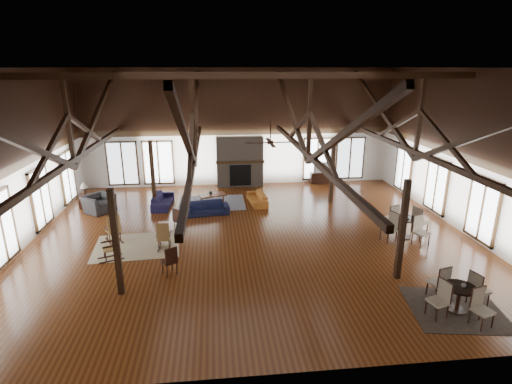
{
  "coord_description": "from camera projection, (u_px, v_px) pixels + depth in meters",
  "views": [
    {
      "loc": [
        -1.31,
        -13.61,
        6.03
      ],
      "look_at": [
        0.25,
        1.0,
        1.41
      ],
      "focal_mm": 28.0,
      "sensor_mm": 36.0,
      "label": 1
    }
  ],
  "objects": [
    {
      "name": "floor",
      "position": [
        252.0,
        236.0,
        14.85
      ],
      "size": [
        16.0,
        16.0,
        0.0
      ],
      "primitive_type": "plane",
      "color": "brown",
      "rests_on": "ground"
    },
    {
      "name": "ceiling",
      "position": [
        252.0,
        68.0,
        13.05
      ],
      "size": [
        16.0,
        14.0,
        0.02
      ],
      "primitive_type": "cube",
      "color": "black",
      "rests_on": "wall_back"
    },
    {
      "name": "wall_back",
      "position": [
        239.0,
        128.0,
        20.59
      ],
      "size": [
        16.0,
        0.02,
        6.0
      ],
      "primitive_type": "cube",
      "color": "white",
      "rests_on": "floor"
    },
    {
      "name": "wall_front",
      "position": [
        289.0,
        240.0,
        7.31
      ],
      "size": [
        16.0,
        0.02,
        6.0
      ],
      "primitive_type": "cube",
      "color": "white",
      "rests_on": "floor"
    },
    {
      "name": "wall_left",
      "position": [
        11.0,
        163.0,
        13.14
      ],
      "size": [
        0.02,
        14.0,
        6.0
      ],
      "primitive_type": "cube",
      "color": "white",
      "rests_on": "floor"
    },
    {
      "name": "wall_right",
      "position": [
        467.0,
        152.0,
        14.76
      ],
      "size": [
        0.02,
        14.0,
        6.0
      ],
      "primitive_type": "cube",
      "color": "white",
      "rests_on": "floor"
    },
    {
      "name": "roof_truss",
      "position": [
        252.0,
        128.0,
        13.64
      ],
      "size": [
        15.6,
        14.07,
        3.14
      ],
      "color": "black",
      "rests_on": "wall_back"
    },
    {
      "name": "post_grid",
      "position": [
        252.0,
        197.0,
        14.39
      ],
      "size": [
        8.16,
        7.16,
        3.05
      ],
      "color": "black",
      "rests_on": "floor"
    },
    {
      "name": "fireplace",
      "position": [
        240.0,
        162.0,
        20.79
      ],
      "size": [
        2.5,
        0.69,
        2.6
      ],
      "color": "#706355",
      "rests_on": "floor"
    },
    {
      "name": "ceiling_fan",
      "position": [
        270.0,
        141.0,
        12.83
      ],
      "size": [
        1.6,
        1.6,
        0.75
      ],
      "color": "black",
      "rests_on": "roof_truss"
    },
    {
      "name": "sofa_navy_front",
      "position": [
        207.0,
        208.0,
        17.0
      ],
      "size": [
        1.93,
        0.96,
        0.54
      ],
      "primitive_type": "imported",
      "rotation": [
        0.0,
        0.0,
        0.13
      ],
      "color": "#121633",
      "rests_on": "floor"
    },
    {
      "name": "sofa_navy_left",
      "position": [
        163.0,
        200.0,
        17.96
      ],
      "size": [
        1.96,
        0.86,
        0.56
      ],
      "primitive_type": "imported",
      "rotation": [
        0.0,
        0.0,
        1.51
      ],
      "color": "#171335",
      "rests_on": "floor"
    },
    {
      "name": "sofa_orange",
      "position": [
        257.0,
        198.0,
        18.35
      ],
      "size": [
        1.77,
        0.86,
        0.5
      ],
      "primitive_type": "imported",
      "rotation": [
        0.0,
        0.0,
        -1.46
      ],
      "color": "#AF6321",
      "rests_on": "floor"
    },
    {
      "name": "coffee_table",
      "position": [
        212.0,
        196.0,
        18.24
      ],
      "size": [
        1.31,
        0.93,
        0.46
      ],
      "rotation": [
        0.0,
        0.0,
        0.31
      ],
      "color": "brown",
      "rests_on": "floor"
    },
    {
      "name": "vase",
      "position": [
        211.0,
        192.0,
        18.26
      ],
      "size": [
        0.19,
        0.19,
        0.18
      ],
      "primitive_type": "imported",
      "rotation": [
        0.0,
        0.0,
        0.14
      ],
      "color": "#B2B2B2",
      "rests_on": "coffee_table"
    },
    {
      "name": "armchair",
      "position": [
        99.0,
        203.0,
        17.27
      ],
      "size": [
        1.5,
        1.53,
        0.75
      ],
      "primitive_type": "imported",
      "rotation": [
        0.0,
        0.0,
        0.92
      ],
      "color": "#2D2D2F",
      "rests_on": "floor"
    },
    {
      "name": "side_table_lamp",
      "position": [
        85.0,
        198.0,
        17.71
      ],
      "size": [
        0.47,
        0.47,
        1.21
      ],
      "color": "black",
      "rests_on": "floor"
    },
    {
      "name": "rocking_chair_a",
      "position": [
        114.0,
        230.0,
        14.22
      ],
      "size": [
        0.76,
        0.9,
        1.03
      ],
      "rotation": [
        0.0,
        0.0,
        0.51
      ],
      "color": "olive",
      "rests_on": "floor"
    },
    {
      "name": "rocking_chair_b",
      "position": [
        164.0,
        237.0,
        13.69
      ],
      "size": [
        0.42,
        0.75,
        0.97
      ],
      "rotation": [
        0.0,
        0.0,
        -0.0
      ],
      "color": "olive",
      "rests_on": "floor"
    },
    {
      "name": "rocking_chair_c",
      "position": [
        112.0,
        246.0,
        12.98
      ],
      "size": [
        0.87,
        0.67,
        1.0
      ],
      "rotation": [
        0.0,
        0.0,
        1.95
      ],
      "color": "olive",
      "rests_on": "floor"
    },
    {
      "name": "side_chair_a",
      "position": [
        178.0,
        218.0,
        15.06
      ],
      "size": [
        0.58,
        0.58,
        0.97
      ],
      "rotation": [
        0.0,
        0.0,
        -0.8
      ],
      "color": "black",
      "rests_on": "floor"
    },
    {
      "name": "side_chair_b",
      "position": [
        170.0,
        259.0,
        11.92
      ],
      "size": [
        0.54,
        0.54,
        0.93
      ],
      "rotation": [
        0.0,
        0.0,
        0.57
      ],
      "color": "black",
      "rests_on": "floor"
    },
    {
      "name": "cafe_table_near",
      "position": [
        459.0,
        294.0,
        10.19
      ],
      "size": [
        1.89,
        1.89,
        0.96
      ],
      "rotation": [
        0.0,
        0.0,
        0.27
      ],
      "color": "black",
      "rests_on": "floor"
    },
    {
      "name": "cafe_table_far",
      "position": [
        405.0,
        224.0,
        14.61
      ],
      "size": [
        2.07,
        2.07,
        1.06
      ],
      "rotation": [
        0.0,
        0.0,
        0.34
      ],
      "color": "black",
      "rests_on": "floor"
    },
    {
      "name": "cup_near",
      "position": [
        464.0,
        285.0,
        10.1
      ],
      "size": [
        0.14,
        0.14,
        0.09
      ],
      "primitive_type": "imported",
      "rotation": [
        0.0,
        0.0,
        -0.25
      ],
      "color": "#B2B2B2",
      "rests_on": "cafe_table_near"
    },
    {
      "name": "cup_far",
      "position": [
        408.0,
        217.0,
        14.5
      ],
      "size": [
        0.15,
        0.15,
        0.1
      ],
      "primitive_type": "imported",
      "rotation": [
        0.0,
        0.0,
        -0.24
      ],
      "color": "#B2B2B2",
      "rests_on": "cafe_table_far"
    },
    {
      "name": "tv_console",
      "position": [
        321.0,
        178.0,
        21.61
      ],
      "size": [
        1.17,
        0.44,
        0.58
      ],
      "primitive_type": "cube",
      "color": "black",
      "rests_on": "floor"
    },
    {
      "name": "television",
      "position": [
        322.0,
        167.0,
        21.44
      ],
      "size": [
        1.01,
        0.17,
        0.58
      ],
      "primitive_type": "imported",
      "rotation": [
        0.0,
        0.0,
        0.03
      ],
      "color": "#B2B2B2",
      "rests_on": "tv_console"
    },
    {
      "name": "rug_tan",
      "position": [
        137.0,
        246.0,
        14.04
      ],
      "size": [
        3.08,
        2.51,
        0.01
      ],
      "primitive_type": "cube",
      "rotation": [
        0.0,
        0.0,
        0.08
      ],
      "color": "tan",
      "rests_on": "floor"
    },
    {
      "name": "rug_navy",
      "position": [
        212.0,
        203.0,
        18.45
      ],
      "size": [
        3.01,
        2.27,
        0.01
      ],
      "primitive_type": "cube",
      "rotation": [
        0.0,
        0.0,
        0.01
      ],
      "color": "#182145",
      "rests_on": "floor"
    },
    {
      "name": "rug_dark",
      "position": [
        455.0,
        309.0,
        10.38
      ],
      "size": [
        2.59,
        2.42,
        0.01
      ],
      "primitive_type": "cube",
      "rotation": [
        0.0,
        0.0,
        -0.15
      ],
      "color": "black",
      "rests_on": "floor"
    }
  ]
}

